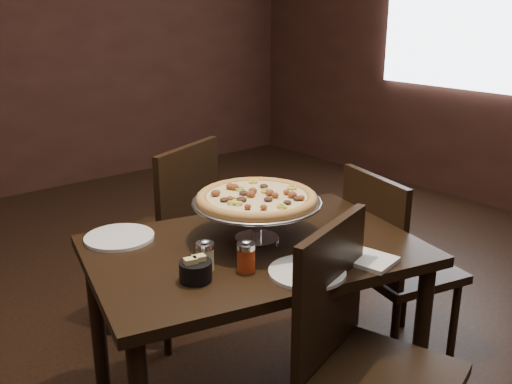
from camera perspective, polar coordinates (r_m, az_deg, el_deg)
room at (r=1.86m, az=3.29°, el=13.93°), size 6.04×7.04×2.84m
dining_table at (r=2.09m, az=-0.19°, el=-7.78°), size 1.30×1.02×0.72m
pizza_stand at (r=2.04m, az=0.07°, el=-0.67°), size 0.47×0.47×0.19m
parmesan_shaker at (r=1.86m, az=-5.11°, el=-6.34°), size 0.06×0.06×0.11m
pepper_flake_shaker at (r=1.84m, az=-1.00°, el=-6.45°), size 0.06×0.06×0.11m
packet_caddy at (r=1.80m, az=-6.07°, el=-7.79°), size 0.10×0.10×0.08m
napkin_stack at (r=1.95m, az=11.51°, el=-6.73°), size 0.17×0.17×0.02m
plate_left at (r=2.16m, az=-13.51°, el=-4.42°), size 0.25×0.25×0.01m
plate_near at (r=1.85m, az=5.13°, el=-7.98°), size 0.25×0.25×0.01m
serving_spatula at (r=1.95m, az=3.25°, el=-1.84°), size 0.14×0.14×0.02m
chair_far at (r=2.72m, az=-8.77°, el=-4.04°), size 0.58×0.58×0.95m
chair_near at (r=1.88m, az=10.58°, el=-15.81°), size 0.53×0.53×0.92m
chair_side at (r=2.57m, az=13.43°, el=-6.68°), size 0.50×0.50×0.88m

